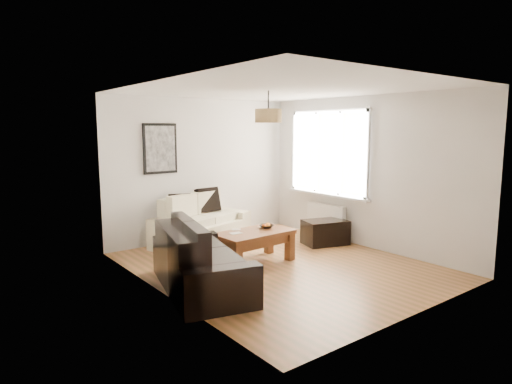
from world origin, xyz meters
TOP-DOWN VIEW (x-y plane):
  - floor at (0.00, 0.00)m, footprint 4.50×4.50m
  - ceiling at (0.00, 0.00)m, footprint 3.80×4.50m
  - wall_back at (0.00, 2.25)m, footprint 3.80×0.04m
  - wall_front at (0.00, -2.25)m, footprint 3.80×0.04m
  - wall_left at (-1.90, 0.00)m, footprint 0.04×4.50m
  - wall_right at (1.90, 0.00)m, footprint 0.04×4.50m
  - window_bay at (1.86, 0.80)m, footprint 0.14×1.90m
  - radiator at (1.82, 0.80)m, footprint 0.10×0.90m
  - poster at (-0.85, 2.22)m, footprint 0.62×0.04m
  - pendant_shade at (0.00, 0.30)m, footprint 0.40×0.40m
  - loveseat_cream at (-0.32, 1.78)m, footprint 1.87×1.32m
  - sofa_leather at (-1.43, -0.12)m, footprint 1.35×2.04m
  - coffee_table at (-0.22, 0.37)m, footprint 1.21×0.70m
  - ottoman at (1.45, 0.46)m, footprint 0.86×0.68m
  - cushion_left at (-0.62, 1.99)m, footprint 0.40×0.26m
  - cushion_right at (-0.05, 1.99)m, footprint 0.45×0.16m
  - fruit_bowl at (0.08, 0.44)m, footprint 0.26×0.26m
  - orange_a at (0.09, 0.42)m, footprint 0.07×0.07m
  - orange_b at (0.13, 0.46)m, footprint 0.10×0.10m
  - orange_c at (0.02, 0.42)m, footprint 0.08×0.08m
  - papers at (-0.51, 0.43)m, footprint 0.19×0.14m

SIDE VIEW (x-z plane):
  - floor at x=0.00m, z-range 0.00..0.00m
  - ottoman at x=1.45m, z-range 0.00..0.43m
  - coffee_table at x=-0.22m, z-range 0.00..0.49m
  - radiator at x=1.82m, z-range 0.12..0.64m
  - sofa_leather at x=-1.43m, z-range 0.00..0.81m
  - loveseat_cream at x=-0.32m, z-range 0.00..0.84m
  - papers at x=-0.51m, z-range 0.49..0.49m
  - fruit_bowl at x=0.08m, z-range 0.49..0.54m
  - orange_a at x=0.09m, z-range 0.49..0.56m
  - orange_b at x=0.13m, z-range 0.49..0.56m
  - orange_c at x=0.02m, z-range 0.49..0.56m
  - cushion_left at x=-0.62m, z-range 0.53..0.91m
  - cushion_right at x=-0.05m, z-range 0.53..0.97m
  - wall_back at x=0.00m, z-range 0.00..2.60m
  - wall_front at x=0.00m, z-range 0.00..2.60m
  - wall_left at x=-1.90m, z-range 0.00..2.60m
  - wall_right at x=1.90m, z-range 0.00..2.60m
  - window_bay at x=1.86m, z-range 0.80..2.40m
  - poster at x=-0.85m, z-range 1.26..2.13m
  - pendant_shade at x=0.00m, z-range 2.13..2.33m
  - ceiling at x=0.00m, z-range 2.60..2.60m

